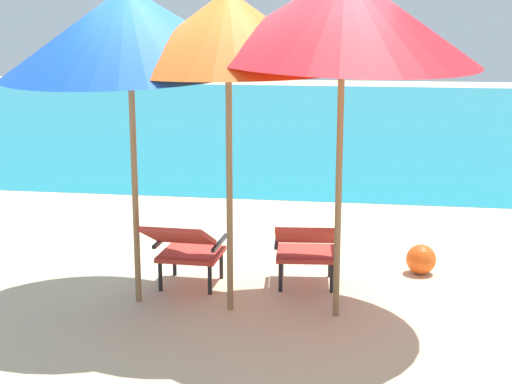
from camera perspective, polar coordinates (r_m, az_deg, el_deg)
ground_plane at (r=10.66m, az=3.04°, el=0.24°), size 40.00×40.00×0.00m
ocean_band at (r=18.78m, az=5.71°, el=5.59°), size 40.00×18.00×0.01m
lounge_chair_left at (r=6.57m, az=-5.27°, el=-4.04°), size 0.57×0.89×0.68m
lounge_chair_right at (r=6.57m, az=3.78°, el=-4.01°), size 0.62×0.92×0.68m
beach_umbrella_left at (r=6.11m, az=-9.41°, el=11.84°), size 2.65×2.68×2.62m
beach_umbrella_center at (r=5.85m, az=-2.08°, el=11.83°), size 2.46×2.46×2.52m
beach_umbrella_right at (r=5.75m, az=6.48°, el=12.90°), size 2.91×2.91×2.72m
beach_ball at (r=7.23m, az=12.18°, el=-4.92°), size 0.28×0.28×0.28m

